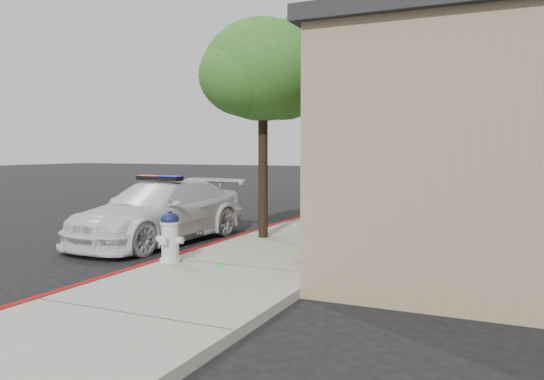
{
  "coord_description": "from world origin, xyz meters",
  "views": [
    {
      "loc": [
        6.05,
        -8.18,
        2.19
      ],
      "look_at": [
        1.33,
        2.07,
        1.34
      ],
      "focal_mm": 35.19,
      "sensor_mm": 36.0,
      "label": 1
    }
  ],
  "objects_px": {
    "police_car": "(160,211)",
    "street_tree_mid": "(321,60)",
    "fire_hydrant": "(170,237)",
    "street_tree_near": "(263,75)",
    "street_tree_far": "(383,91)",
    "clapboard_building": "(542,152)"
  },
  "relations": [
    {
      "from": "police_car",
      "to": "street_tree_mid",
      "type": "distance_m",
      "value": 6.7
    },
    {
      "from": "police_car",
      "to": "fire_hydrant",
      "type": "relative_size",
      "value": 5.58
    },
    {
      "from": "police_car",
      "to": "street_tree_near",
      "type": "distance_m",
      "value": 4.03
    },
    {
      "from": "police_car",
      "to": "street_tree_far",
      "type": "relative_size",
      "value": 0.88
    },
    {
      "from": "police_car",
      "to": "street_tree_near",
      "type": "xyz_separation_m",
      "value": [
        2.34,
        0.82,
        3.17
      ]
    },
    {
      "from": "street_tree_near",
      "to": "street_tree_mid",
      "type": "bearing_deg",
      "value": 90.19
    },
    {
      "from": "clapboard_building",
      "to": "street_tree_far",
      "type": "xyz_separation_m",
      "value": [
        -5.74,
        4.77,
        2.45
      ]
    },
    {
      "from": "fire_hydrant",
      "to": "street_tree_near",
      "type": "xyz_separation_m",
      "value": [
        0.36,
        3.19,
        3.29
      ]
    },
    {
      "from": "police_car",
      "to": "street_tree_mid",
      "type": "relative_size",
      "value": 0.83
    },
    {
      "from": "police_car",
      "to": "street_tree_far",
      "type": "height_order",
      "value": "street_tree_far"
    },
    {
      "from": "street_tree_mid",
      "to": "street_tree_far",
      "type": "relative_size",
      "value": 1.05
    },
    {
      "from": "fire_hydrant",
      "to": "street_tree_far",
      "type": "distance_m",
      "value": 14.58
    },
    {
      "from": "clapboard_building",
      "to": "street_tree_mid",
      "type": "bearing_deg",
      "value": -160.6
    },
    {
      "from": "street_tree_near",
      "to": "police_car",
      "type": "bearing_deg",
      "value": -160.78
    },
    {
      "from": "fire_hydrant",
      "to": "street_tree_far",
      "type": "height_order",
      "value": "street_tree_far"
    },
    {
      "from": "fire_hydrant",
      "to": "street_tree_near",
      "type": "height_order",
      "value": "street_tree_near"
    },
    {
      "from": "fire_hydrant",
      "to": "street_tree_far",
      "type": "bearing_deg",
      "value": 83.61
    },
    {
      "from": "clapboard_building",
      "to": "fire_hydrant",
      "type": "xyz_separation_m",
      "value": [
        -6.34,
        -9.24,
        -1.51
      ]
    },
    {
      "from": "fire_hydrant",
      "to": "street_tree_mid",
      "type": "xyz_separation_m",
      "value": [
        0.35,
        7.13,
        4.21
      ]
    },
    {
      "from": "police_car",
      "to": "fire_hydrant",
      "type": "bearing_deg",
      "value": -46.39
    },
    {
      "from": "street_tree_mid",
      "to": "police_car",
      "type": "bearing_deg",
      "value": -116.04
    },
    {
      "from": "fire_hydrant",
      "to": "street_tree_near",
      "type": "bearing_deg",
      "value": 79.62
    }
  ]
}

